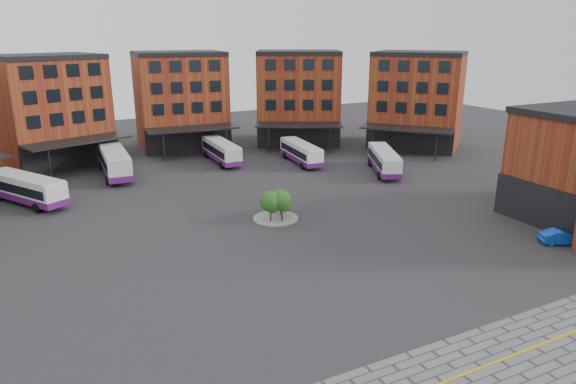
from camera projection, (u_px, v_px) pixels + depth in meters
name	position (u px, v px, depth m)	size (l,w,h in m)	color
ground	(320.00, 272.00, 38.84)	(160.00, 160.00, 0.00)	#28282B
yellow_line	(482.00, 367.00, 27.77)	(26.00, 0.15, 0.02)	gold
main_building	(143.00, 113.00, 67.22)	(94.14, 42.48, 14.60)	brown
tree_island	(278.00, 203.00, 49.20)	(4.40, 4.40, 3.10)	gray
bus_b	(25.00, 188.00, 53.84)	(7.87, 10.69, 3.09)	white
bus_c	(114.00, 161.00, 64.41)	(3.44, 12.27, 3.43)	silver
bus_d	(221.00, 151.00, 71.21)	(2.81, 10.55, 2.96)	silver
bus_e	(301.00, 152.00, 70.73)	(3.27, 10.26, 2.84)	white
bus_f	(384.00, 160.00, 65.97)	(6.78, 10.57, 2.98)	white
blue_car	(563.00, 237.00, 43.86)	(1.33, 3.81, 1.25)	#0D3FB2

